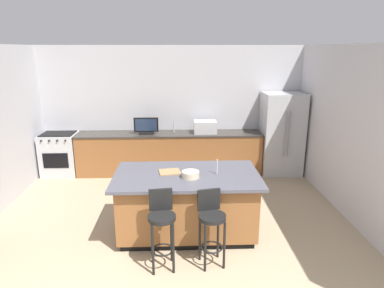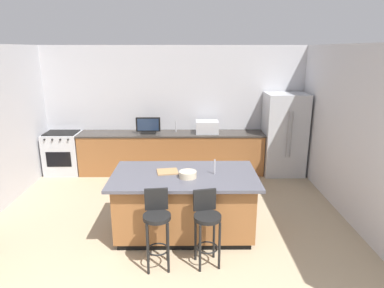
{
  "view_description": "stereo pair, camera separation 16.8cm",
  "coord_description": "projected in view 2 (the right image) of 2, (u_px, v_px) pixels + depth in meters",
  "views": [
    {
      "loc": [
        0.16,
        -2.29,
        2.65
      ],
      "look_at": [
        0.38,
        3.36,
        1.05
      ],
      "focal_mm": 31.5,
      "sensor_mm": 36.0,
      "label": 1
    },
    {
      "loc": [
        0.33,
        -2.29,
        2.65
      ],
      "look_at": [
        0.38,
        3.36,
        1.05
      ],
      "focal_mm": 31.5,
      "sensor_mm": 36.0,
      "label": 2
    }
  ],
  "objects": [
    {
      "name": "range_oven",
      "position": [
        64.0,
        153.0,
        7.36
      ],
      "size": [
        0.74,
        0.63,
        0.92
      ],
      "color": "#B7BABF",
      "rests_on": "ground_plane"
    },
    {
      "name": "wall_right",
      "position": [
        360.0,
        138.0,
        5.05
      ],
      "size": [
        0.12,
        5.54,
        2.73
      ],
      "primitive_type": "cube",
      "color": "#BCBCC1",
      "rests_on": "ground_plane"
    },
    {
      "name": "tv_monitor",
      "position": [
        148.0,
        126.0,
        7.16
      ],
      "size": [
        0.52,
        0.16,
        0.35
      ],
      "color": "black",
      "rests_on": "counter_back"
    },
    {
      "name": "bar_stool_right",
      "position": [
        207.0,
        222.0,
        4.17
      ],
      "size": [
        0.35,
        0.36,
        0.97
      ],
      "rotation": [
        0.0,
        0.0,
        0.21
      ],
      "color": "black",
      "rests_on": "ground_plane"
    },
    {
      "name": "bar_stool_left",
      "position": [
        157.0,
        222.0,
        4.11
      ],
      "size": [
        0.34,
        0.35,
        1.0
      ],
      "rotation": [
        0.0,
        0.0,
        0.11
      ],
      "color": "black",
      "rests_on": "ground_plane"
    },
    {
      "name": "wall_back",
      "position": [
        174.0,
        109.0,
        7.5
      ],
      "size": [
        6.21,
        0.12,
        2.73
      ],
      "primitive_type": "cube",
      "color": "#BCBCC1",
      "rests_on": "ground_plane"
    },
    {
      "name": "microwave",
      "position": [
        207.0,
        127.0,
        7.23
      ],
      "size": [
        0.48,
        0.36,
        0.26
      ],
      "primitive_type": "cube",
      "color": "#B7BABF",
      "rests_on": "counter_back"
    },
    {
      "name": "sink_faucet_island",
      "position": [
        215.0,
        167.0,
        4.77
      ],
      "size": [
        0.02,
        0.02,
        0.22
      ],
      "primitive_type": "cylinder",
      "color": "#B2B2B7",
      "rests_on": "kitchen_island"
    },
    {
      "name": "refrigerator",
      "position": [
        284.0,
        134.0,
        7.23
      ],
      "size": [
        0.85,
        0.75,
        1.75
      ],
      "color": "#B7BABF",
      "rests_on": "ground_plane"
    },
    {
      "name": "fruit_bowl",
      "position": [
        188.0,
        174.0,
        4.66
      ],
      "size": [
        0.24,
        0.24,
        0.09
      ],
      "primitive_type": "cylinder",
      "color": "beige",
      "rests_on": "kitchen_island"
    },
    {
      "name": "kitchen_island",
      "position": [
        185.0,
        203.0,
        4.92
      ],
      "size": [
        2.07,
        1.18,
        0.93
      ],
      "color": "black",
      "rests_on": "ground_plane"
    },
    {
      "name": "counter_back",
      "position": [
        172.0,
        153.0,
        7.38
      ],
      "size": [
        3.98,
        0.62,
        0.9
      ],
      "color": "brown",
      "rests_on": "ground_plane"
    },
    {
      "name": "cutting_board",
      "position": [
        167.0,
        172.0,
        4.87
      ],
      "size": [
        0.34,
        0.3,
        0.02
      ],
      "primitive_type": "cube",
      "rotation": [
        0.0,
        0.0,
        0.17
      ],
      "color": "#A87F51",
      "rests_on": "kitchen_island"
    },
    {
      "name": "sink_faucet_back",
      "position": [
        176.0,
        126.0,
        7.32
      ],
      "size": [
        0.02,
        0.02,
        0.24
      ],
      "primitive_type": "cylinder",
      "color": "#B2B2B7",
      "rests_on": "counter_back"
    }
  ]
}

